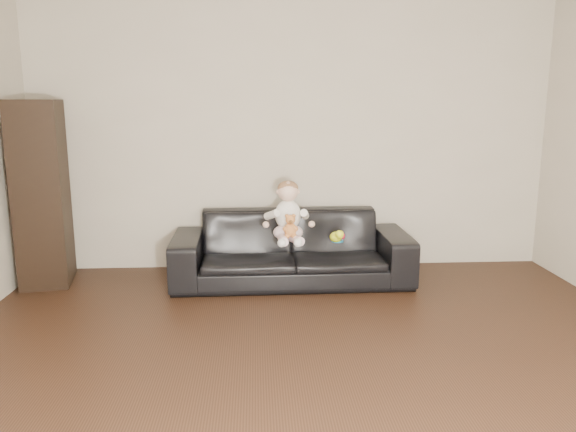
{
  "coord_description": "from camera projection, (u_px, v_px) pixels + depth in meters",
  "views": [
    {
      "loc": [
        -0.36,
        -2.71,
        1.64
      ],
      "look_at": [
        -0.08,
        2.15,
        0.63
      ],
      "focal_mm": 35.0,
      "sensor_mm": 36.0,
      "label": 1
    }
  ],
  "objects": [
    {
      "name": "toy_green",
      "position": [
        336.0,
        237.0,
        4.93
      ],
      "size": [
        0.15,
        0.16,
        0.09
      ],
      "primitive_type": "ellipsoid",
      "rotation": [
        0.0,
        0.0,
        -0.37
      ],
      "color": "#D2E21A",
      "rests_on": "sofa"
    },
    {
      "name": "floor",
      "position": [
        326.0,
        412.0,
        3.0
      ],
      "size": [
        5.5,
        5.5,
        0.0
      ],
      "primitive_type": "plane",
      "color": "black",
      "rests_on": "ground"
    },
    {
      "name": "wall_back",
      "position": [
        293.0,
        136.0,
        5.43
      ],
      "size": [
        5.0,
        0.0,
        5.0
      ],
      "primitive_type": "plane",
      "rotation": [
        1.57,
        0.0,
        0.0
      ],
      "color": "#B8AE9A",
      "rests_on": "ground"
    },
    {
      "name": "cabinet",
      "position": [
        42.0,
        193.0,
        5.01
      ],
      "size": [
        0.5,
        0.63,
        1.65
      ],
      "primitive_type": "cube",
      "rotation": [
        0.0,
        0.0,
        0.18
      ],
      "color": "black",
      "rests_on": "floor"
    },
    {
      "name": "teddy_bear",
      "position": [
        290.0,
        226.0,
        4.81
      ],
      "size": [
        0.13,
        0.13,
        0.2
      ],
      "rotation": [
        0.0,
        0.0,
        0.37
      ],
      "color": "#C47538",
      "rests_on": "sofa"
    },
    {
      "name": "sofa",
      "position": [
        291.0,
        248.0,
        5.14
      ],
      "size": [
        2.16,
        0.87,
        0.63
      ],
      "primitive_type": "imported",
      "rotation": [
        0.0,
        0.0,
        0.01
      ],
      "color": "black",
      "rests_on": "floor"
    },
    {
      "name": "toy_blue_disc",
      "position": [
        337.0,
        241.0,
        4.96
      ],
      "size": [
        0.13,
        0.13,
        0.01
      ],
      "primitive_type": "cylinder",
      "rotation": [
        0.0,
        0.0,
        0.22
      ],
      "color": "#1788BA",
      "rests_on": "sofa"
    },
    {
      "name": "baby",
      "position": [
        288.0,
        215.0,
        4.95
      ],
      "size": [
        0.39,
        0.47,
        0.53
      ],
      "rotation": [
        0.0,
        0.0,
        0.18
      ],
      "color": "#F5CFD6",
      "rests_on": "sofa"
    },
    {
      "name": "toy_rattle",
      "position": [
        341.0,
        236.0,
        5.0
      ],
      "size": [
        0.08,
        0.08,
        0.07
      ],
      "primitive_type": "sphere",
      "rotation": [
        0.0,
        0.0,
        0.03
      ],
      "color": "red",
      "rests_on": "sofa"
    },
    {
      "name": "shelf_item",
      "position": [
        40.0,
        152.0,
        4.93
      ],
      "size": [
        0.22,
        0.28,
        0.28
      ],
      "primitive_type": "cube",
      "rotation": [
        0.0,
        0.0,
        0.18
      ],
      "color": "silver",
      "rests_on": "cabinet"
    }
  ]
}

